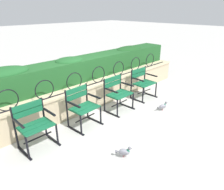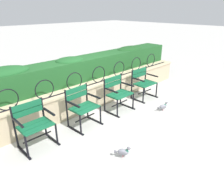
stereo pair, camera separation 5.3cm
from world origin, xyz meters
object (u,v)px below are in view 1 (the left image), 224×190
Objects in this scene: park_chair_centre_left at (82,106)px; park_chair_centre_right at (117,92)px; pigeon_far_side at (163,106)px; park_chair_rightmost at (143,82)px; pigeon_near_chairs at (124,152)px; park_chair_leftmost at (34,124)px.

park_chair_centre_right is (1.07, -0.02, -0.00)m from park_chair_centre_left.
park_chair_centre_left is at bearing 154.81° from pigeon_far_side.
park_chair_centre_left is 2.15m from park_chair_rightmost.
park_chair_centre_left is 3.01× the size of pigeon_far_side.
park_chair_rightmost reaches higher than pigeon_near_chairs.
park_chair_centre_left is at bearing -1.58° from park_chair_leftmost.
park_chair_leftmost is at bearing 178.76° from park_chair_centre_right.
pigeon_near_chairs is (-2.32, -1.38, -0.35)m from park_chair_rightmost.
park_chair_centre_right is 2.98× the size of pigeon_far_side.
park_chair_leftmost reaches higher than pigeon_near_chairs.
park_chair_centre_right is at bearing -0.89° from park_chair_centre_left.
pigeon_near_chairs and pigeon_far_side have the same top height.
park_chair_centre_left is at bearing 82.78° from pigeon_near_chairs.
park_chair_centre_left is at bearing 179.11° from park_chair_centre_right.
park_chair_centre_left is at bearing -179.39° from park_chair_rightmost.
park_chair_centre_right reaches higher than park_chair_rightmost.
park_chair_centre_left reaches higher than pigeon_far_side.
park_chair_centre_right is 1.86m from pigeon_near_chairs.
park_chair_leftmost reaches higher than pigeon_far_side.
park_chair_centre_right reaches higher than park_chair_leftmost.
park_chair_centre_right reaches higher than pigeon_near_chairs.
park_chair_centre_right is at bearing -1.24° from park_chair_leftmost.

